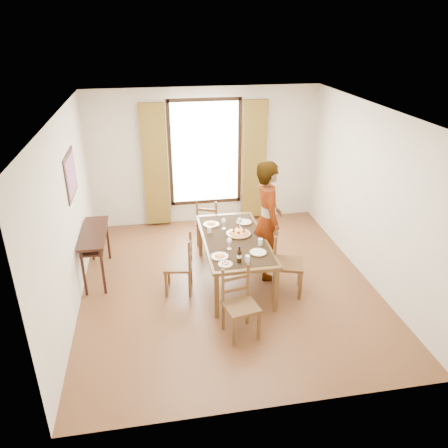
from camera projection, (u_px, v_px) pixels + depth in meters
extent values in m
plane|color=#55371A|center=(227.00, 283.00, 6.96)|extent=(5.00, 5.00, 0.00)
cube|color=beige|center=(205.00, 157.00, 8.62)|extent=(4.50, 0.10, 2.70)
cube|color=beige|center=(275.00, 305.00, 4.16)|extent=(4.50, 0.10, 2.70)
cube|color=beige|center=(68.00, 216.00, 6.04)|extent=(0.10, 5.00, 2.70)
cube|color=beige|center=(371.00, 196.00, 6.74)|extent=(0.10, 5.00, 2.70)
cube|color=white|center=(228.00, 110.00, 5.80)|extent=(4.50, 5.00, 0.04)
cube|color=white|center=(205.00, 153.00, 8.55)|extent=(1.30, 0.04, 2.00)
cube|color=brown|center=(155.00, 166.00, 8.43)|extent=(0.48, 0.10, 2.40)
cube|color=brown|center=(254.00, 161.00, 8.73)|extent=(0.48, 0.10, 2.40)
cube|color=black|center=(71.00, 175.00, 6.40)|extent=(0.02, 0.86, 0.66)
cube|color=red|center=(71.00, 175.00, 6.41)|extent=(0.01, 0.76, 0.56)
cube|color=black|center=(94.00, 233.00, 6.85)|extent=(0.38, 1.20, 0.04)
cube|color=black|center=(95.00, 240.00, 6.90)|extent=(0.34, 1.10, 0.03)
cube|color=black|center=(84.00, 274.00, 6.51)|extent=(0.04, 0.04, 0.76)
cube|color=black|center=(91.00, 240.00, 7.49)|extent=(0.04, 0.04, 0.76)
cube|color=black|center=(103.00, 272.00, 6.55)|extent=(0.04, 0.04, 0.76)
cube|color=black|center=(108.00, 239.00, 7.53)|extent=(0.04, 0.04, 0.76)
cube|color=brown|center=(234.00, 240.00, 6.74)|extent=(0.97, 1.94, 0.05)
cube|color=black|center=(234.00, 238.00, 6.73)|extent=(0.89, 1.79, 0.01)
cube|color=brown|center=(217.00, 296.00, 6.02)|extent=(0.06, 0.06, 0.70)
cube|color=brown|center=(200.00, 237.00, 7.65)|extent=(0.06, 0.06, 0.70)
cube|color=brown|center=(276.00, 290.00, 6.16)|extent=(0.06, 0.06, 0.70)
cube|color=brown|center=(248.00, 234.00, 7.78)|extent=(0.06, 0.06, 0.70)
cube|color=brown|center=(178.00, 265.00, 6.60)|extent=(0.47, 0.47, 0.04)
cube|color=brown|center=(168.00, 272.00, 6.85)|extent=(0.04, 0.04, 0.44)
cube|color=brown|center=(191.00, 272.00, 6.85)|extent=(0.04, 0.04, 0.44)
cube|color=brown|center=(166.00, 284.00, 6.53)|extent=(0.04, 0.04, 0.44)
cube|color=brown|center=(190.00, 284.00, 6.53)|extent=(0.04, 0.04, 0.44)
cube|color=brown|center=(191.00, 246.00, 6.66)|extent=(0.04, 0.04, 0.49)
cube|color=brown|center=(189.00, 257.00, 6.34)|extent=(0.04, 0.04, 0.49)
cube|color=brown|center=(190.00, 257.00, 6.54)|extent=(0.08, 0.35, 0.05)
cube|color=brown|center=(190.00, 247.00, 6.46)|extent=(0.08, 0.35, 0.05)
cube|color=brown|center=(209.00, 222.00, 8.03)|extent=(0.53, 0.53, 0.04)
cube|color=brown|center=(221.00, 229.00, 8.24)|extent=(0.04, 0.04, 0.44)
cube|color=brown|center=(216.00, 238.00, 7.93)|extent=(0.04, 0.04, 0.44)
cube|color=brown|center=(203.00, 228.00, 8.31)|extent=(0.04, 0.04, 0.44)
cube|color=brown|center=(198.00, 236.00, 8.00)|extent=(0.04, 0.04, 0.44)
cube|color=brown|center=(216.00, 215.00, 7.73)|extent=(0.03, 0.03, 0.49)
cube|color=brown|center=(197.00, 213.00, 7.79)|extent=(0.03, 0.03, 0.49)
cube|color=brown|center=(207.00, 219.00, 7.80)|extent=(0.33, 0.15, 0.05)
cube|color=brown|center=(207.00, 210.00, 7.73)|extent=(0.33, 0.15, 0.05)
cube|color=brown|center=(241.00, 307.00, 5.65)|extent=(0.49, 0.49, 0.04)
cube|color=brown|center=(234.00, 332.00, 5.53)|extent=(0.04, 0.04, 0.44)
cube|color=brown|center=(223.00, 316.00, 5.83)|extent=(0.04, 0.04, 0.44)
cube|color=brown|center=(259.00, 325.00, 5.65)|extent=(0.04, 0.04, 0.44)
cube|color=brown|center=(247.00, 310.00, 5.95)|extent=(0.04, 0.04, 0.44)
cube|color=brown|center=(223.00, 286.00, 5.64)|extent=(0.04, 0.04, 0.49)
cube|color=brown|center=(248.00, 280.00, 5.76)|extent=(0.04, 0.04, 0.49)
cube|color=brown|center=(235.00, 289.00, 5.74)|extent=(0.35, 0.10, 0.05)
cube|color=brown|center=(236.00, 278.00, 5.67)|extent=(0.35, 0.10, 0.05)
cube|color=brown|center=(288.00, 264.00, 6.56)|extent=(0.57, 0.57, 0.04)
cube|color=brown|center=(300.00, 285.00, 6.46)|extent=(0.04, 0.04, 0.48)
cube|color=brown|center=(274.00, 284.00, 6.51)|extent=(0.04, 0.04, 0.48)
cube|color=brown|center=(300.00, 272.00, 6.81)|extent=(0.04, 0.04, 0.48)
cube|color=brown|center=(275.00, 270.00, 6.86)|extent=(0.04, 0.04, 0.48)
cube|color=brown|center=(275.00, 254.00, 6.30)|extent=(0.04, 0.04, 0.54)
cube|color=brown|center=(276.00, 241.00, 6.64)|extent=(0.04, 0.04, 0.54)
cube|color=brown|center=(275.00, 254.00, 6.52)|extent=(0.14, 0.38, 0.05)
cube|color=brown|center=(276.00, 242.00, 6.43)|extent=(0.14, 0.38, 0.05)
imported|color=gray|center=(267.00, 220.00, 6.82)|extent=(0.71, 0.48, 1.93)
cylinder|color=silver|center=(260.00, 242.00, 6.51)|extent=(0.07, 0.07, 0.10)
cylinder|color=silver|center=(210.00, 230.00, 6.89)|extent=(0.07, 0.07, 0.10)
cylinder|color=silver|center=(247.00, 259.00, 6.05)|extent=(0.07, 0.07, 0.10)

